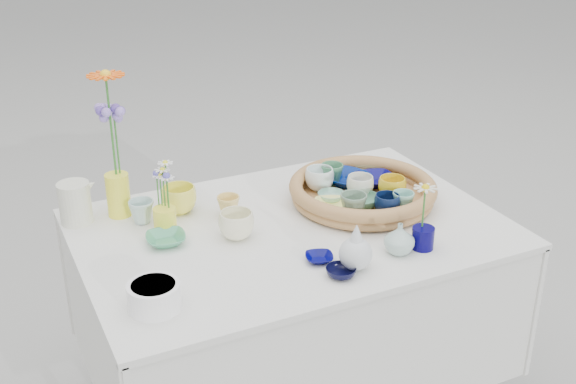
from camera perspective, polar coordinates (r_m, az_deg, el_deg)
name	(u,v)px	position (r m, az deg, el deg)	size (l,w,h in m)	color
wicker_tray	(362,192)	(2.33, 5.91, 0.04)	(0.47, 0.47, 0.08)	brown
tray_ceramic_0	(347,179)	(2.42, 4.67, 1.00)	(0.14, 0.14, 0.04)	navy
tray_ceramic_1	(375,180)	(2.42, 6.90, 0.93)	(0.13, 0.13, 0.03)	#04024F
tray_ceramic_2	(392,188)	(2.33, 8.22, 0.33)	(0.09, 0.09, 0.07)	gold
tray_ceramic_3	(363,201)	(2.27, 5.94, -0.73)	(0.11, 0.11, 0.03)	#528D6C
tray_ceramic_4	(353,206)	(2.19, 5.19, -1.10)	(0.08, 0.08, 0.08)	slate
tray_ceramic_5	(331,197)	(2.30, 3.44, -0.38)	(0.09, 0.09, 0.03)	#92CAB8
tray_ceramic_6	(319,179)	(2.36, 2.50, 1.02)	(0.09, 0.09, 0.07)	white
tray_ceramic_7	(360,186)	(2.33, 5.72, 0.47)	(0.09, 0.09, 0.07)	white
tray_ceramic_8	(368,169)	(2.52, 6.32, 1.83)	(0.09, 0.09, 0.02)	#8CD1FF
tray_ceramic_9	(387,204)	(2.22, 7.83, -0.96)	(0.08, 0.08, 0.06)	#0A193E
tray_ceramic_10	(332,206)	(2.23, 3.48, -1.13)	(0.11, 0.11, 0.03)	#FDF781
tray_ceramic_11	(403,202)	(2.25, 9.08, -0.76)	(0.07, 0.07, 0.06)	#80C7B2
tray_ceramic_12	(332,174)	(2.41, 3.50, 1.42)	(0.08, 0.08, 0.07)	#407C52
loose_ceramic_0	(179,199)	(2.27, -8.61, -0.59)	(0.11, 0.11, 0.09)	#F0E94B
loose_ceramic_1	(228,206)	(2.24, -4.73, -1.11)	(0.07, 0.07, 0.07)	#E9C668
loose_ceramic_2	(166,239)	(2.11, -9.63, -3.70)	(0.11, 0.11, 0.03)	#449B6D
loose_ceramic_3	(236,225)	(2.10, -4.10, -2.62)	(0.10, 0.10, 0.08)	#F1EEC2
loose_ceramic_4	(319,258)	(1.99, 2.48, -5.23)	(0.08, 0.08, 0.02)	#010253
loose_ceramic_5	(142,212)	(2.23, -11.49, -1.53)	(0.08, 0.08, 0.07)	#AECEC9
loose_ceramic_6	(341,272)	(1.93, 4.20, -6.33)	(0.08, 0.08, 0.03)	black
fluted_bowl	(154,296)	(1.81, -10.53, -8.10)	(0.13, 0.13, 0.07)	white
bud_vase_paleblue	(356,246)	(1.94, 5.39, -4.26)	(0.09, 0.09, 0.14)	silver
bud_vase_seafoam	(399,238)	(2.04, 8.80, -3.65)	(0.09, 0.09, 0.09)	#9DBBB2
bud_vase_cobalt	(423,238)	(2.08, 10.61, -3.59)	(0.06, 0.06, 0.06)	#050145
single_daisy	(424,207)	(2.05, 10.68, -1.20)	(0.08, 0.08, 0.14)	silver
tall_vase_yellow	(118,195)	(2.28, -13.26, -0.22)	(0.07, 0.07, 0.14)	yellow
gerbera	(111,126)	(2.20, -13.81, 5.08)	(0.13, 0.13, 0.33)	#FF5D0E
hydrangea	(117,145)	(2.23, -13.36, 3.61)	(0.07, 0.07, 0.25)	#5B41A8
white_pitcher	(75,203)	(2.27, -16.48, -0.84)	(0.14, 0.10, 0.13)	beige
daisy_cup	(165,219)	(2.17, -9.69, -2.15)	(0.07, 0.07, 0.07)	#FFF338
daisy_posy	(164,185)	(2.14, -9.74, 0.56)	(0.08, 0.08, 0.14)	white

